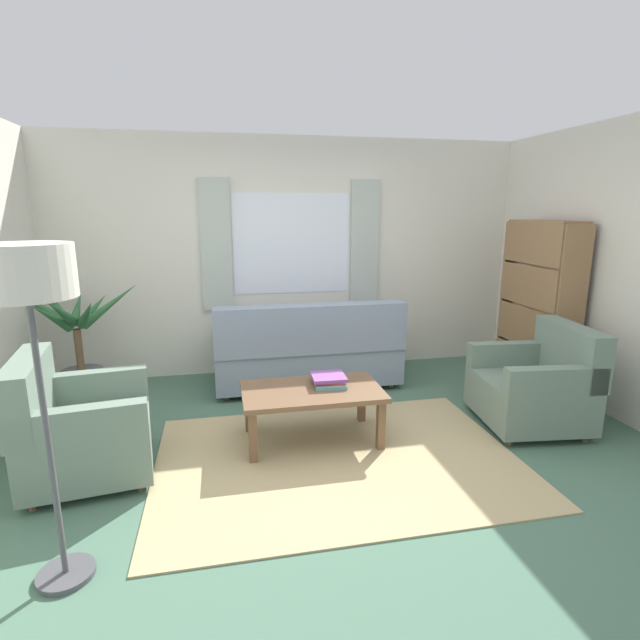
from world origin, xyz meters
TOP-DOWN VIEW (x-y plane):
  - ground_plane at (0.00, 0.00)m, footprint 6.24×6.24m
  - wall_back at (0.00, 2.26)m, footprint 5.32×0.12m
  - window_with_curtains at (0.00, 2.18)m, footprint 1.98×0.07m
  - area_rug at (0.00, 0.00)m, footprint 2.65×1.88m
  - couch at (0.06, 1.58)m, footprint 1.90×0.82m
  - armchair_left at (-1.80, 0.17)m, footprint 0.93×0.94m
  - armchair_right at (1.81, 0.26)m, footprint 0.91×0.93m
  - coffee_table at (-0.13, 0.35)m, footprint 1.10×0.64m
  - book_stack_on_table at (0.03, 0.43)m, footprint 0.28×0.33m
  - potted_plant at (-2.19, 1.70)m, footprint 1.25×1.16m
  - bookshelf at (2.34, 1.06)m, footprint 0.30×0.94m
  - standing_lamp at (-1.63, -0.85)m, footprint 0.42×0.42m

SIDE VIEW (x-z plane):
  - ground_plane at x=0.00m, z-range 0.00..0.00m
  - area_rug at x=0.00m, z-range 0.00..0.01m
  - armchair_left at x=-1.80m, z-range -0.09..0.79m
  - armchair_right at x=1.81m, z-range -0.09..0.79m
  - couch at x=0.06m, z-range -0.09..0.83m
  - coffee_table at x=-0.13m, z-range 0.16..0.60m
  - book_stack_on_table at x=0.03m, z-range 0.44..0.52m
  - potted_plant at x=-2.19m, z-range -0.06..1.12m
  - bookshelf at x=2.34m, z-range 0.02..1.74m
  - wall_back at x=0.00m, z-range 0.00..2.60m
  - window_with_curtains at x=0.00m, z-range 0.75..2.15m
  - standing_lamp at x=-1.63m, z-range 0.62..2.30m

